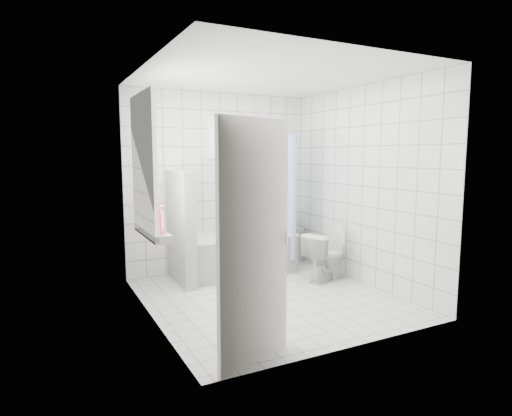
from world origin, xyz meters
TOP-DOWN VIEW (x-y plane):
  - ground at (0.00, 0.00)m, footprint 3.00×3.00m
  - ceiling at (0.00, 0.00)m, footprint 3.00×3.00m
  - wall_back at (0.00, 1.50)m, footprint 2.80×0.02m
  - wall_front at (0.00, -1.50)m, footprint 2.80×0.02m
  - wall_left at (-1.40, 0.00)m, footprint 0.02×3.00m
  - wall_right at (1.40, 0.00)m, footprint 0.02×3.00m
  - window_left at (-1.35, 0.30)m, footprint 0.01×0.90m
  - window_back at (0.10, 1.46)m, footprint 0.50×0.01m
  - window_sill at (-1.31, 0.30)m, footprint 0.18×1.02m
  - door at (-0.88, -1.34)m, footprint 0.76×0.32m
  - bathtub at (0.11, 1.12)m, footprint 1.58×0.77m
  - partition_wall at (-0.75, 1.07)m, footprint 0.15×0.85m
  - tiled_ledge at (1.13, 1.38)m, footprint 0.40×0.24m
  - toilet at (1.03, 0.27)m, footprint 0.73×0.55m
  - curtain_rod at (0.84, 1.10)m, footprint 0.02×0.80m
  - shower_curtain at (0.84, 0.97)m, footprint 0.14×0.48m
  - tub_faucet at (0.21, 1.46)m, footprint 0.18×0.06m
  - sill_bottles at (-1.30, 0.25)m, footprint 0.16×0.74m
  - ledge_bottles at (1.10, 1.37)m, footprint 0.15×0.18m

SIDE VIEW (x-z plane):
  - ground at x=0.00m, z-range 0.00..0.00m
  - tiled_ledge at x=1.13m, z-range 0.00..0.55m
  - bathtub at x=0.11m, z-range 0.00..0.58m
  - toilet at x=1.03m, z-range 0.00..0.67m
  - ledge_bottles at x=1.10m, z-range 0.55..0.79m
  - partition_wall at x=-0.75m, z-range 0.00..1.50m
  - tub_faucet at x=0.21m, z-range 0.82..0.88m
  - window_sill at x=-1.31m, z-range 0.82..0.90m
  - door at x=-0.88m, z-range 0.00..2.00m
  - sill_bottles at x=-1.30m, z-range 0.87..1.17m
  - shower_curtain at x=0.84m, z-range 0.21..1.99m
  - wall_back at x=0.00m, z-range 0.00..2.60m
  - wall_front at x=0.00m, z-range 0.00..2.60m
  - wall_left at x=-1.40m, z-range 0.00..2.60m
  - wall_right at x=1.40m, z-range 0.00..2.60m
  - window_left at x=-1.35m, z-range 0.90..2.30m
  - window_back at x=0.10m, z-range 1.70..2.20m
  - curtain_rod at x=0.84m, z-range 1.99..2.01m
  - ceiling at x=0.00m, z-range 2.60..2.60m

